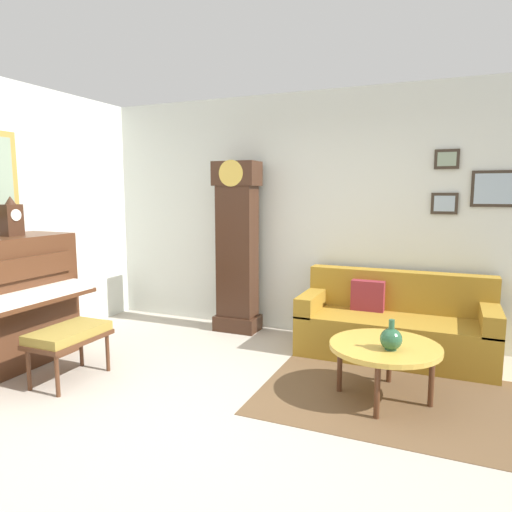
{
  "coord_description": "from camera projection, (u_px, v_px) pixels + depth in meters",
  "views": [
    {
      "loc": [
        1.62,
        -2.82,
        1.67
      ],
      "look_at": [
        -0.13,
        1.3,
        1.04
      ],
      "focal_mm": 32.21,
      "sensor_mm": 36.0,
      "label": 1
    }
  ],
  "objects": [
    {
      "name": "couch",
      "position": [
        395.0,
        325.0,
        4.7
      ],
      "size": [
        1.9,
        0.8,
        0.84
      ],
      "color": "olive",
      "rests_on": "ground_plane"
    },
    {
      "name": "area_rug",
      "position": [
        390.0,
        398.0,
        3.74
      ],
      "size": [
        2.1,
        1.5,
        0.01
      ],
      "primitive_type": "cube",
      "color": "brown",
      "rests_on": "ground_plane"
    },
    {
      "name": "mantel_clock",
      "position": [
        12.0,
        218.0,
        4.36
      ],
      "size": [
        0.13,
        0.18,
        0.38
      ],
      "color": "#3D2316",
      "rests_on": "piano"
    },
    {
      "name": "ground_plane",
      "position": [
        204.0,
        423.0,
        3.43
      ],
      "size": [
        6.4,
        6.0,
        0.1
      ],
      "primitive_type": "cube",
      "color": "#B2A899"
    },
    {
      "name": "piano_bench",
      "position": [
        69.0,
        336.0,
        4.05
      ],
      "size": [
        0.42,
        0.7,
        0.48
      ],
      "color": "#4C2B19",
      "rests_on": "ground_plane"
    },
    {
      "name": "green_jug",
      "position": [
        391.0,
        339.0,
        3.54
      ],
      "size": [
        0.17,
        0.17,
        0.24
      ],
      "color": "#234C33",
      "rests_on": "coffee_table"
    },
    {
      "name": "grandfather_clock",
      "position": [
        237.0,
        252.0,
        5.47
      ],
      "size": [
        0.52,
        0.34,
        2.03
      ],
      "color": "#3D2316",
      "rests_on": "ground_plane"
    },
    {
      "name": "coffee_table",
      "position": [
        385.0,
        348.0,
        3.67
      ],
      "size": [
        0.88,
        0.88,
        0.46
      ],
      "color": "gold",
      "rests_on": "ground_plane"
    },
    {
      "name": "wall_back",
      "position": [
        303.0,
        215.0,
        5.41
      ],
      "size": [
        5.3,
        0.13,
        2.8
      ],
      "color": "silver",
      "rests_on": "ground_plane"
    }
  ]
}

